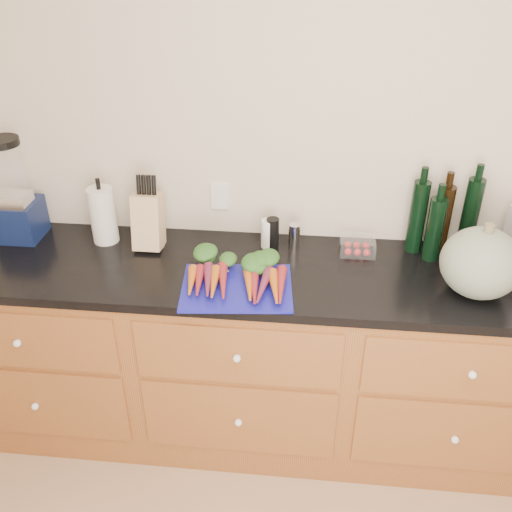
# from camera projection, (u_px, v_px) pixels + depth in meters

# --- Properties ---
(wall_back) EXTENTS (4.10, 0.05, 2.60)m
(wall_back) POSITION_uv_depth(u_px,v_px,m) (358.00, 162.00, 2.44)
(wall_back) COLOR beige
(wall_back) RESTS_ON ground
(cabinets) EXTENTS (3.60, 0.64, 0.90)m
(cabinets) POSITION_uv_depth(u_px,v_px,m) (344.00, 363.00, 2.60)
(cabinets) COLOR brown
(cabinets) RESTS_ON ground
(countertop) EXTENTS (3.64, 0.62, 0.04)m
(countertop) POSITION_uv_depth(u_px,v_px,m) (354.00, 277.00, 2.36)
(countertop) COLOR black
(countertop) RESTS_ON cabinets
(cutting_board) EXTENTS (0.46, 0.37, 0.01)m
(cutting_board) POSITION_uv_depth(u_px,v_px,m) (237.00, 288.00, 2.25)
(cutting_board) COLOR #151693
(cutting_board) RESTS_ON countertop
(carrots) EXTENTS (0.43, 0.32, 0.06)m
(carrots) POSITION_uv_depth(u_px,v_px,m) (238.00, 274.00, 2.28)
(carrots) COLOR #C45F17
(carrots) RESTS_ON cutting_board
(squash) EXTENTS (0.30, 0.30, 0.27)m
(squash) POSITION_uv_depth(u_px,v_px,m) (481.00, 263.00, 2.16)
(squash) COLOR slate
(squash) RESTS_ON countertop
(blender_appliance) EXTENTS (0.19, 0.19, 0.47)m
(blender_appliance) POSITION_uv_depth(u_px,v_px,m) (14.00, 196.00, 2.51)
(blender_appliance) COLOR #0D1840
(blender_appliance) RESTS_ON countertop
(paper_towel) EXTENTS (0.11, 0.11, 0.26)m
(paper_towel) POSITION_uv_depth(u_px,v_px,m) (103.00, 215.00, 2.52)
(paper_towel) COLOR silver
(paper_towel) RESTS_ON countertop
(knife_block) EXTENTS (0.12, 0.12, 0.24)m
(knife_block) POSITION_uv_depth(u_px,v_px,m) (148.00, 221.00, 2.48)
(knife_block) COLOR tan
(knife_block) RESTS_ON countertop
(grinder_salt) EXTENTS (0.06, 0.06, 0.13)m
(grinder_salt) POSITION_uv_depth(u_px,v_px,m) (268.00, 234.00, 2.50)
(grinder_salt) COLOR white
(grinder_salt) RESTS_ON countertop
(grinder_pepper) EXTENTS (0.06, 0.06, 0.14)m
(grinder_pepper) POSITION_uv_depth(u_px,v_px,m) (273.00, 233.00, 2.50)
(grinder_pepper) COLOR black
(grinder_pepper) RESTS_ON countertop
(canister_chrome) EXTENTS (0.05, 0.05, 0.12)m
(canister_chrome) POSITION_uv_depth(u_px,v_px,m) (294.00, 236.00, 2.50)
(canister_chrome) COLOR silver
(canister_chrome) RESTS_ON countertop
(tomato_box) EXTENTS (0.15, 0.12, 0.07)m
(tomato_box) POSITION_uv_depth(u_px,v_px,m) (357.00, 245.00, 2.48)
(tomato_box) COLOR white
(tomato_box) RESTS_ON countertop
(bottles) EXTENTS (0.29, 0.15, 0.35)m
(bottles) POSITION_uv_depth(u_px,v_px,m) (442.00, 220.00, 2.41)
(bottles) COLOR black
(bottles) RESTS_ON countertop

